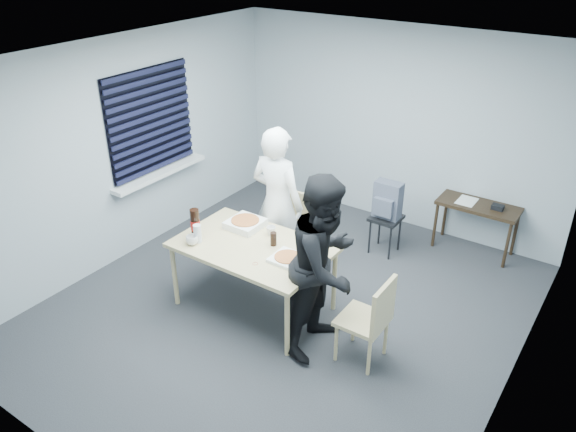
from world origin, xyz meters
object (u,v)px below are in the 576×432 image
Objects in this scene: side_table at (478,210)px; backpack at (387,201)px; person_black at (325,265)px; mug_b at (271,231)px; mug_a at (192,240)px; dining_table at (253,250)px; stool at (386,225)px; person_white at (277,203)px; chair_far at (292,224)px; chair_right at (372,316)px; soda_bottle at (195,224)px.

side_table is 2.11× the size of backpack.
person_black is 0.94m from mug_b.
mug_b is at bearing 48.11° from mug_a.
mug_b is (0.03, 0.28, 0.11)m from dining_table.
stool is 0.33m from backpack.
side_table is (1.73, 1.74, -0.32)m from person_white.
person_black reaches higher than stool.
chair_far reaches higher than side_table.
chair_right is at bearing 153.97° from person_white.
person_white is 0.49m from mug_b.
chair_right is 8.90× the size of mug_b.
backpack is at bearing 44.89° from chair_far.
person_white reaches higher than backpack.
stool is 1.55× the size of soda_bottle.
chair_far is 0.93× the size of side_table.
backpack is 2.41m from mug_a.
person_white is at bearing 54.29° from person_black.
person_black is at bearing -87.50° from backpack.
chair_right is 2.82× the size of soda_bottle.
side_table is at bearing 53.43° from mug_a.
backpack is 4.55× the size of mug_b.
person_black reaches higher than backpack.
dining_table is 2.89m from side_table.
chair_far is at bearing 75.31° from mug_a.
person_black reaches higher than mug_a.
person_black is 14.39× the size of mug_a.
side_table is (0.65, 2.52, -0.32)m from person_black.
person_white is at bearing 153.97° from chair_right.
person_black reaches higher than dining_table.
side_table is at bearing -134.93° from person_white.
side_table reaches higher than stool.
person_black is at bearing -178.76° from chair_right.
person_black is 1.89m from backpack.
backpack reaches higher than stool.
backpack reaches higher than dining_table.
chair_far is at bearing 106.48° from mug_b.
soda_bottle is (-1.23, -1.98, 0.20)m from backpack.
soda_bottle reaches higher than chair_far.
person_black is (0.90, -0.08, 0.19)m from dining_table.
stool is (0.82, 0.83, -0.14)m from chair_far.
chair_right is at bearing -2.79° from dining_table.
mug_a is (-1.16, -2.13, 0.43)m from stool.
person_white is (-0.02, -0.26, 0.37)m from chair_far.
mug_b is (0.22, -0.43, -0.08)m from person_white.
person_white is 1.34m from person_black.
chair_far is 1.96× the size of backpack.
person_white is at bearing -127.42° from stool.
person_black is 1.44m from mug_a.
stool is at bearing -127.42° from person_white.
dining_table is at bearing 177.21° from chair_right.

